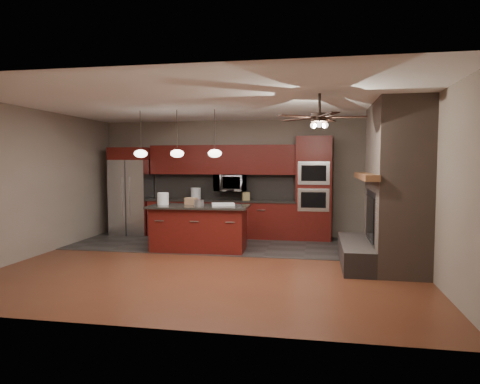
% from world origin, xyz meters
% --- Properties ---
extents(ground, '(7.00, 7.00, 0.00)m').
position_xyz_m(ground, '(0.00, 0.00, 0.00)').
color(ground, '#572D1A').
rests_on(ground, ground).
extents(ceiling, '(7.00, 6.00, 0.02)m').
position_xyz_m(ceiling, '(0.00, 0.00, 2.80)').
color(ceiling, white).
rests_on(ceiling, back_wall).
extents(back_wall, '(7.00, 0.02, 2.80)m').
position_xyz_m(back_wall, '(0.00, 3.00, 1.40)').
color(back_wall, gray).
rests_on(back_wall, ground).
extents(right_wall, '(0.02, 6.00, 2.80)m').
position_xyz_m(right_wall, '(3.50, 0.00, 1.40)').
color(right_wall, gray).
rests_on(right_wall, ground).
extents(left_wall, '(0.02, 6.00, 2.80)m').
position_xyz_m(left_wall, '(-3.50, 0.00, 1.40)').
color(left_wall, gray).
rests_on(left_wall, ground).
extents(slate_tile_patch, '(7.00, 2.40, 0.01)m').
position_xyz_m(slate_tile_patch, '(0.00, 1.80, 0.01)').
color(slate_tile_patch, '#32302D').
rests_on(slate_tile_patch, ground).
extents(fireplace_column, '(1.30, 2.10, 2.80)m').
position_xyz_m(fireplace_column, '(3.04, 0.40, 1.30)').
color(fireplace_column, '#6E5A4E').
rests_on(fireplace_column, ground).
extents(back_cabinetry, '(3.59, 0.64, 2.20)m').
position_xyz_m(back_cabinetry, '(-0.48, 2.74, 0.89)').
color(back_cabinetry, '#581110').
rests_on(back_cabinetry, ground).
extents(oven_tower, '(0.80, 0.63, 2.38)m').
position_xyz_m(oven_tower, '(1.70, 2.69, 1.19)').
color(oven_tower, '#581110').
rests_on(oven_tower, ground).
extents(microwave, '(0.73, 0.41, 0.50)m').
position_xyz_m(microwave, '(-0.27, 2.75, 1.30)').
color(microwave, silver).
rests_on(microwave, back_cabinetry).
extents(refrigerator, '(0.92, 0.75, 2.15)m').
position_xyz_m(refrigerator, '(-2.73, 2.62, 1.07)').
color(refrigerator, silver).
rests_on(refrigerator, ground).
extents(kitchen_island, '(2.04, 0.99, 0.92)m').
position_xyz_m(kitchen_island, '(-0.56, 1.03, 0.47)').
color(kitchen_island, '#581110').
rests_on(kitchen_island, ground).
extents(white_bucket, '(0.24, 0.24, 0.25)m').
position_xyz_m(white_bucket, '(-1.32, 1.02, 1.04)').
color(white_bucket, white).
rests_on(white_bucket, kitchen_island).
extents(paint_can, '(0.22, 0.22, 0.12)m').
position_xyz_m(paint_can, '(-0.52, 0.89, 0.98)').
color(paint_can, silver).
rests_on(paint_can, kitchen_island).
extents(paint_tray, '(0.52, 0.43, 0.05)m').
position_xyz_m(paint_tray, '(-0.09, 1.14, 0.94)').
color(paint_tray, white).
rests_on(paint_tray, kitchen_island).
extents(cardboard_box, '(0.26, 0.23, 0.14)m').
position_xyz_m(cardboard_box, '(-0.79, 1.22, 0.99)').
color(cardboard_box, '#9D7451').
rests_on(cardboard_box, kitchen_island).
extents(counter_bucket, '(0.31, 0.31, 0.28)m').
position_xyz_m(counter_bucket, '(-1.11, 2.70, 1.04)').
color(counter_bucket, silver).
rests_on(counter_bucket, back_cabinetry).
extents(counter_box, '(0.20, 0.18, 0.19)m').
position_xyz_m(counter_box, '(0.13, 2.65, 0.99)').
color(counter_box, '#9D8651').
rests_on(counter_box, back_cabinetry).
extents(pendant_left, '(0.26, 0.26, 0.92)m').
position_xyz_m(pendant_left, '(-1.65, 0.70, 1.96)').
color(pendant_left, black).
rests_on(pendant_left, ceiling).
extents(pendant_center, '(0.26, 0.26, 0.92)m').
position_xyz_m(pendant_center, '(-0.90, 0.70, 1.96)').
color(pendant_center, black).
rests_on(pendant_center, ceiling).
extents(pendant_right, '(0.26, 0.26, 0.92)m').
position_xyz_m(pendant_right, '(-0.15, 0.70, 1.96)').
color(pendant_right, black).
rests_on(pendant_right, ceiling).
extents(ceiling_fan, '(1.27, 1.33, 0.41)m').
position_xyz_m(ceiling_fan, '(1.80, -0.80, 2.46)').
color(ceiling_fan, black).
rests_on(ceiling_fan, ceiling).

